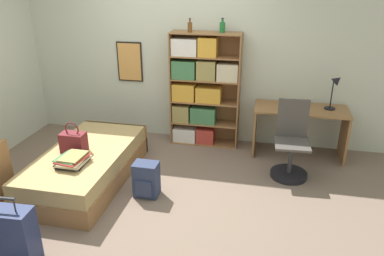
# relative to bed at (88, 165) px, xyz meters

# --- Properties ---
(ground_plane) EXTENTS (14.00, 14.00, 0.00)m
(ground_plane) POSITION_rel_bed_xyz_m (0.72, -0.02, -0.20)
(ground_plane) COLOR #756051
(wall_back) EXTENTS (10.00, 0.09, 2.60)m
(wall_back) POSITION_rel_bed_xyz_m (0.72, 1.60, 1.10)
(wall_back) COLOR beige
(wall_back) RESTS_ON ground_plane
(bed) EXTENTS (0.94, 1.86, 0.41)m
(bed) POSITION_rel_bed_xyz_m (0.00, 0.00, 0.00)
(bed) COLOR olive
(bed) RESTS_ON ground_plane
(handbag) EXTENTS (0.29, 0.18, 0.38)m
(handbag) POSITION_rel_bed_xyz_m (-0.11, -0.06, 0.34)
(handbag) COLOR maroon
(handbag) RESTS_ON bed
(book_stack_on_bed) EXTENTS (0.34, 0.39, 0.11)m
(book_stack_on_bed) POSITION_rel_bed_xyz_m (0.03, -0.37, 0.27)
(book_stack_on_bed) COLOR #232328
(book_stack_on_bed) RESTS_ON bed
(suitcase) EXTENTS (0.52, 0.24, 0.67)m
(suitcase) POSITION_rel_bed_xyz_m (-0.04, -1.46, 0.07)
(suitcase) COLOR navy
(suitcase) RESTS_ON ground_plane
(bookcase) EXTENTS (1.00, 0.31, 1.66)m
(bookcase) POSITION_rel_bed_xyz_m (1.14, 1.39, 0.64)
(bookcase) COLOR olive
(bookcase) RESTS_ON ground_plane
(bottle_green) EXTENTS (0.06, 0.06, 0.19)m
(bottle_green) POSITION_rel_bed_xyz_m (1.01, 1.35, 1.52)
(bottle_green) COLOR brown
(bottle_green) RESTS_ON bookcase
(bottle_brown) EXTENTS (0.08, 0.08, 0.19)m
(bottle_brown) POSITION_rel_bed_xyz_m (1.45, 1.41, 1.53)
(bottle_brown) COLOR #1E6B2D
(bottle_brown) RESTS_ON bookcase
(desk) EXTENTS (1.25, 0.56, 0.70)m
(desk) POSITION_rel_bed_xyz_m (2.58, 1.27, 0.29)
(desk) COLOR olive
(desk) RESTS_ON ground_plane
(desk_lamp) EXTENTS (0.20, 0.15, 0.49)m
(desk_lamp) POSITION_rel_bed_xyz_m (2.99, 1.33, 0.83)
(desk_lamp) COLOR black
(desk_lamp) RESTS_ON desk
(desk_chair) EXTENTS (0.46, 0.46, 0.97)m
(desk_chair) POSITION_rel_bed_xyz_m (2.46, 0.66, 0.11)
(desk_chair) COLOR black
(desk_chair) RESTS_ON ground_plane
(backpack) EXTENTS (0.28, 0.24, 0.41)m
(backpack) POSITION_rel_bed_xyz_m (0.82, -0.18, 0.00)
(backpack) COLOR #2D3856
(backpack) RESTS_ON ground_plane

